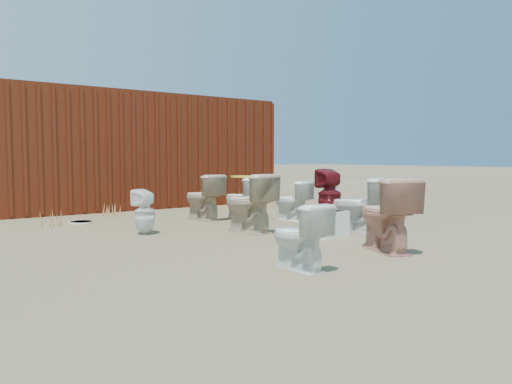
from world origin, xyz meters
TOP-DOWN VIEW (x-y plane):
  - ground at (0.00, 0.00)m, footprint 100.00×100.00m
  - shipping_container at (0.00, 5.20)m, footprint 6.00×2.40m
  - toilet_front_a at (-1.33, -1.87)m, footprint 0.37×0.64m
  - toilet_front_pink at (0.09, -1.75)m, footprint 0.74×0.94m
  - toilet_front_c at (0.94, -0.58)m, footprint 0.65×0.86m
  - toilet_front_maroon at (1.55, 0.61)m, footprint 0.49×0.49m
  - toilet_front_e at (1.00, 0.94)m, footprint 0.50×0.73m
  - toilet_back_a at (-1.59, 1.05)m, footprint 0.34×0.34m
  - toilet_back_beige_left at (-0.13, 1.95)m, footprint 0.54×0.82m
  - toilet_back_beige_right at (-0.31, 0.36)m, footprint 0.58×0.88m
  - toilet_back_yellowlid at (0.45, 1.60)m, footprint 0.53×0.78m
  - toilet_back_e at (2.89, 1.87)m, footprint 0.34×0.35m
  - yellow_lid at (0.45, 1.60)m, footprint 0.37×0.46m
  - loose_tank at (0.30, -0.70)m, footprint 0.52×0.24m
  - loose_lid_near at (-1.94, 2.74)m, footprint 0.50×0.58m
  - loose_lid_far at (-1.93, 2.85)m, footprint 0.48×0.55m
  - weed_clump_a at (-2.45, 2.60)m, footprint 0.36×0.36m
  - weed_clump_b at (0.46, 2.83)m, footprint 0.32×0.32m
  - weed_clump_c at (2.10, 3.01)m, footprint 0.36×0.36m
  - weed_clump_d at (-1.18, 3.44)m, footprint 0.30×0.30m
  - weed_clump_e at (1.72, 3.50)m, footprint 0.34×0.34m
  - weed_clump_f at (2.69, 0.01)m, footprint 0.28×0.28m

SIDE VIEW (x-z plane):
  - ground at x=0.00m, z-range 0.00..0.00m
  - loose_lid_near at x=-1.94m, z-range 0.00..0.02m
  - loose_lid_far at x=-1.93m, z-range 0.00..0.02m
  - weed_clump_d at x=-1.18m, z-range 0.00..0.23m
  - weed_clump_f at x=2.69m, z-range 0.00..0.24m
  - weed_clump_a at x=-2.45m, z-range 0.00..0.26m
  - weed_clump_b at x=0.46m, z-range 0.00..0.29m
  - weed_clump_e at x=1.72m, z-range 0.00..0.31m
  - weed_clump_c at x=2.10m, z-range 0.00..0.33m
  - loose_tank at x=0.30m, z-range 0.00..0.35m
  - toilet_back_a at x=-1.59m, z-range 0.00..0.63m
  - toilet_front_a at x=-1.33m, z-range 0.00..0.64m
  - toilet_front_e at x=1.00m, z-range 0.00..0.68m
  - toilet_back_yellowlid at x=0.45m, z-range 0.00..0.73m
  - toilet_back_e at x=2.89m, z-range 0.00..0.74m
  - toilet_back_beige_left at x=-0.13m, z-range 0.00..0.78m
  - toilet_front_c at x=0.94m, z-range 0.00..0.78m
  - toilet_back_beige_right at x=-0.31m, z-range 0.00..0.84m
  - toilet_front_pink at x=0.09m, z-range 0.00..0.85m
  - toilet_front_maroon at x=1.55m, z-range 0.00..0.88m
  - yellow_lid at x=0.45m, z-range 0.73..0.75m
  - shipping_container at x=0.00m, z-range 0.00..2.40m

